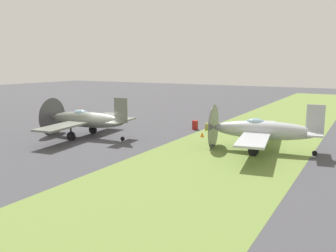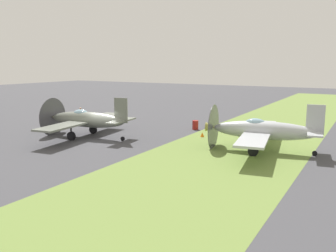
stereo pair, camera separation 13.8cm
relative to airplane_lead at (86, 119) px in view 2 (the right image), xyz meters
name	(u,v)px [view 2 (the right image)]	position (x,y,z in m)	size (l,w,h in m)	color
ground_plane	(101,140)	(-0.43, -2.03, -1.61)	(160.00, 160.00, 0.00)	#424247
grass_verge	(221,157)	(-0.43, -13.06, -1.61)	(120.00, 11.00, 0.01)	olive
airplane_lead	(86,119)	(0.00, 0.00, 0.00)	(10.86, 8.62, 3.85)	slate
airplane_wingman	(262,130)	(2.66, -15.03, 0.00)	(10.89, 8.67, 3.85)	#B2B7BC
ground_crew_chief	(81,115)	(5.63, 5.99, -0.70)	(0.63, 0.38, 1.73)	#9E998E
fuel_drum	(195,125)	(8.36, -6.81, -1.16)	(0.60, 0.60, 0.90)	maroon
runway_marker_cone	(202,134)	(5.33, -8.96, -1.39)	(0.36, 0.36, 0.44)	orange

